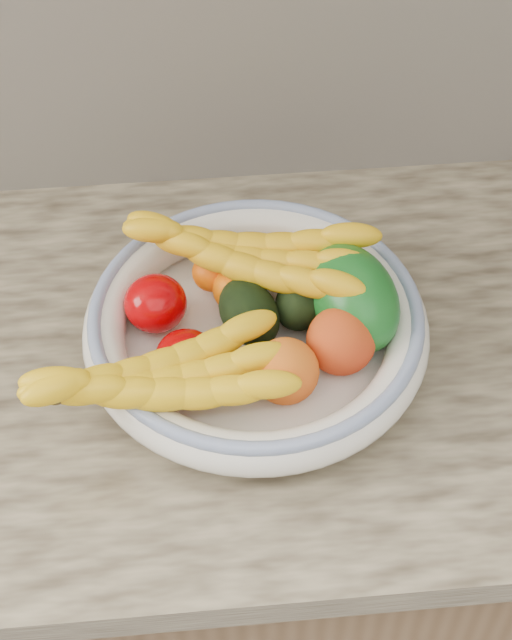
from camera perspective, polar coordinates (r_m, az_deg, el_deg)
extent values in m
cube|color=brown|center=(1.54, -0.07, -12.58)|extent=(2.40, 0.62, 0.86)
cube|color=tan|center=(1.17, -0.09, -1.87)|extent=(2.44, 0.66, 0.04)
cube|color=beige|center=(1.23, -1.49, 17.61)|extent=(2.40, 0.02, 0.50)
cylinder|color=white|center=(1.13, 0.00, -1.74)|extent=(0.13, 0.13, 0.02)
cylinder|color=white|center=(1.12, 0.00, -1.28)|extent=(0.32, 0.32, 0.01)
torus|color=white|center=(1.10, 0.00, -0.41)|extent=(0.39, 0.39, 0.05)
torus|color=#345093|center=(1.09, 0.00, 0.35)|extent=(0.37, 0.37, 0.02)
ellipsoid|color=#FF6805|center=(1.15, -2.55, 2.79)|extent=(0.05, 0.05, 0.04)
ellipsoid|color=#E36204|center=(1.17, 1.43, 3.80)|extent=(0.06, 0.06, 0.04)
ellipsoid|color=orange|center=(1.13, -1.10, 1.82)|extent=(0.07, 0.07, 0.05)
ellipsoid|color=#AE0003|center=(1.11, -5.87, 0.97)|extent=(0.09, 0.09, 0.06)
ellipsoid|color=#A10001|center=(1.06, -4.07, -2.29)|extent=(0.08, 0.08, 0.06)
ellipsoid|color=black|center=(1.10, -0.41, 0.44)|extent=(0.09, 0.11, 0.06)
ellipsoid|color=black|center=(1.11, 2.93, 1.31)|extent=(0.10, 0.11, 0.06)
ellipsoid|color=#0F5217|center=(1.10, 5.58, 1.31)|extent=(0.16, 0.17, 0.13)
ellipsoid|color=orange|center=(1.04, 1.72, -2.99)|extent=(0.09, 0.09, 0.07)
ellipsoid|color=orange|center=(1.07, 4.97, -1.21)|extent=(0.09, 0.09, 0.08)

